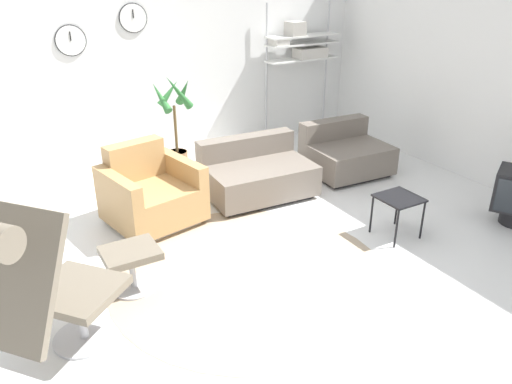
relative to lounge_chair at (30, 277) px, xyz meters
name	(u,v)px	position (x,y,z in m)	size (l,w,h in m)	color
ground_plane	(236,256)	(1.72, 0.66, -0.76)	(12.00, 12.00, 0.00)	white
wall_back	(128,56)	(1.72, 3.45, 0.65)	(12.00, 0.09, 2.80)	white
wall_right	(503,67)	(5.11, 0.66, 0.64)	(0.06, 12.00, 2.80)	white
round_rug	(249,273)	(1.69, 0.36, -0.75)	(2.41, 2.41, 0.01)	tan
lounge_chair	(30,277)	(0.00, 0.00, 0.00)	(1.11, 1.05, 1.28)	#BCBCC1
ottoman	(131,261)	(0.76, 0.65, -0.49)	(0.44, 0.37, 0.37)	#BCBCC1
armchair_red	(151,196)	(1.29, 1.69, -0.46)	(0.99, 0.94, 0.80)	silver
couch_low	(256,175)	(2.57, 1.74, -0.52)	(1.23, 0.89, 0.63)	black
couch_second	(345,155)	(3.87, 1.76, -0.52)	(0.99, 0.88, 0.63)	black
side_table	(399,202)	(3.26, 0.22, -0.39)	(0.38, 0.38, 0.42)	black
potted_plant	(176,128)	(2.07, 2.92, -0.20)	(0.46, 0.43, 1.27)	brown
shelf_unit	(301,46)	(4.16, 3.21, 0.62)	(1.12, 0.28, 1.96)	#BCBCC1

